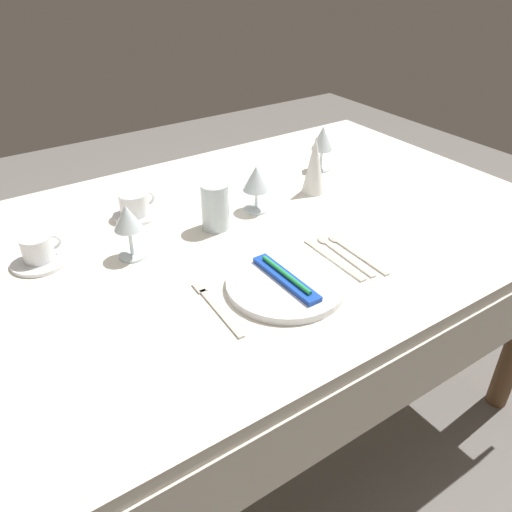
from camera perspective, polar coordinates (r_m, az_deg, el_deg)
name	(u,v)px	position (r m, az deg, el deg)	size (l,w,h in m)	color
ground_plane	(240,416)	(1.85, -1.76, -17.54)	(6.00, 6.00, 0.00)	slate
dining_table	(236,257)	(1.41, -2.21, -0.16)	(1.80, 1.11, 0.74)	silver
dinner_plate	(286,284)	(1.15, 3.33, -3.14)	(0.27, 0.27, 0.02)	white
toothbrush_package	(286,278)	(1.14, 3.36, -2.46)	(0.04, 0.21, 0.02)	blue
fork_outer	(215,306)	(1.10, -4.61, -5.60)	(0.03, 0.21, 0.00)	beige
dinner_knife	(335,260)	(1.26, 8.83, -0.48)	(0.02, 0.22, 0.00)	beige
spoon_soup	(338,251)	(1.29, 9.16, 0.57)	(0.03, 0.21, 0.01)	beige
spoon_dessert	(350,249)	(1.31, 10.50, 0.74)	(0.03, 0.21, 0.01)	beige
saucer_left	(136,215)	(1.48, -13.33, 4.53)	(0.13, 0.13, 0.01)	white
coffee_cup_left	(135,203)	(1.46, -13.45, 5.80)	(0.10, 0.08, 0.06)	white
saucer_right	(40,260)	(1.34, -23.01, -0.47)	(0.14, 0.14, 0.01)	white
coffee_cup_right	(38,248)	(1.33, -23.27, 0.86)	(0.10, 0.07, 0.06)	white
wine_glass_centre	(128,221)	(1.25, -14.21, 3.83)	(0.07, 0.07, 0.14)	silver
wine_glass_left	(256,181)	(1.43, 0.01, 8.46)	(0.08, 0.08, 0.14)	silver
wine_glass_right	(322,140)	(1.72, 7.46, 12.73)	(0.07, 0.07, 0.15)	silver
drink_tumbler	(215,209)	(1.36, -4.58, 5.27)	(0.07, 0.07, 0.13)	silver
napkin_folded	(314,165)	(1.56, 6.57, 10.14)	(0.07, 0.07, 0.18)	white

